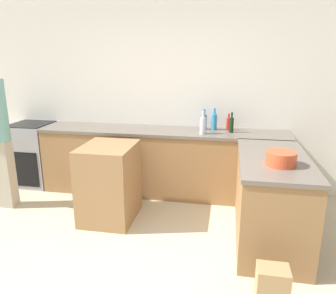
{
  "coord_description": "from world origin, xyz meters",
  "views": [
    {
      "loc": [
        0.88,
        -2.16,
        1.89
      ],
      "look_at": [
        0.27,
        1.11,
        0.96
      ],
      "focal_mm": 35.0,
      "sensor_mm": 36.0,
      "label": 1
    }
  ],
  "objects_px": {
    "mixing_bowl": "(281,158)",
    "wine_bottle_dark": "(231,124)",
    "hot_sauce_bottle": "(228,124)",
    "island_table": "(109,182)",
    "range_oven": "(33,154)",
    "paper_bag": "(272,288)",
    "vinegar_bottle_clear": "(203,125)",
    "dish_soap_bottle": "(214,121)",
    "water_bottle_blue": "(204,122)"
  },
  "relations": [
    {
      "from": "mixing_bowl",
      "to": "range_oven",
      "type": "bearing_deg",
      "value": 159.37
    },
    {
      "from": "wine_bottle_dark",
      "to": "dish_soap_bottle",
      "type": "bearing_deg",
      "value": 153.24
    },
    {
      "from": "island_table",
      "to": "water_bottle_blue",
      "type": "bearing_deg",
      "value": 44.4
    },
    {
      "from": "vinegar_bottle_clear",
      "to": "range_oven",
      "type": "bearing_deg",
      "value": 176.96
    },
    {
      "from": "range_oven",
      "to": "vinegar_bottle_clear",
      "type": "xyz_separation_m",
      "value": [
        2.56,
        -0.14,
        0.57
      ]
    },
    {
      "from": "hot_sauce_bottle",
      "to": "mixing_bowl",
      "type": "bearing_deg",
      "value": -71.04
    },
    {
      "from": "range_oven",
      "to": "wine_bottle_dark",
      "type": "xyz_separation_m",
      "value": [
        2.92,
        0.02,
        0.56
      ]
    },
    {
      "from": "mixing_bowl",
      "to": "water_bottle_blue",
      "type": "height_order",
      "value": "water_bottle_blue"
    },
    {
      "from": "island_table",
      "to": "vinegar_bottle_clear",
      "type": "bearing_deg",
      "value": 35.55
    },
    {
      "from": "mixing_bowl",
      "to": "paper_bag",
      "type": "distance_m",
      "value": 1.13
    },
    {
      "from": "wine_bottle_dark",
      "to": "paper_bag",
      "type": "bearing_deg",
      "value": -80.37
    },
    {
      "from": "range_oven",
      "to": "hot_sauce_bottle",
      "type": "distance_m",
      "value": 2.94
    },
    {
      "from": "wine_bottle_dark",
      "to": "paper_bag",
      "type": "xyz_separation_m",
      "value": [
        0.35,
        -2.07,
        -0.85
      ]
    },
    {
      "from": "range_oven",
      "to": "mixing_bowl",
      "type": "distance_m",
      "value": 3.64
    },
    {
      "from": "hot_sauce_bottle",
      "to": "island_table",
      "type": "bearing_deg",
      "value": -142.87
    },
    {
      "from": "wine_bottle_dark",
      "to": "hot_sauce_bottle",
      "type": "distance_m",
      "value": 0.14
    },
    {
      "from": "vinegar_bottle_clear",
      "to": "water_bottle_blue",
      "type": "relative_size",
      "value": 1.06
    },
    {
      "from": "island_table",
      "to": "mixing_bowl",
      "type": "bearing_deg",
      "value": -12.29
    },
    {
      "from": "island_table",
      "to": "water_bottle_blue",
      "type": "height_order",
      "value": "water_bottle_blue"
    },
    {
      "from": "dish_soap_bottle",
      "to": "water_bottle_blue",
      "type": "bearing_deg",
      "value": -177.26
    },
    {
      "from": "island_table",
      "to": "vinegar_bottle_clear",
      "type": "height_order",
      "value": "vinegar_bottle_clear"
    },
    {
      "from": "mixing_bowl",
      "to": "dish_soap_bottle",
      "type": "bearing_deg",
      "value": 115.94
    },
    {
      "from": "island_table",
      "to": "hot_sauce_bottle",
      "type": "bearing_deg",
      "value": 37.13
    },
    {
      "from": "dish_soap_bottle",
      "to": "wine_bottle_dark",
      "type": "distance_m",
      "value": 0.26
    },
    {
      "from": "mixing_bowl",
      "to": "wine_bottle_dark",
      "type": "relative_size",
      "value": 1.05
    },
    {
      "from": "mixing_bowl",
      "to": "dish_soap_bottle",
      "type": "xyz_separation_m",
      "value": [
        -0.68,
        1.4,
        0.05
      ]
    },
    {
      "from": "wine_bottle_dark",
      "to": "water_bottle_blue",
      "type": "xyz_separation_m",
      "value": [
        -0.37,
        0.11,
        0.0
      ]
    },
    {
      "from": "mixing_bowl",
      "to": "water_bottle_blue",
      "type": "relative_size",
      "value": 1.01
    },
    {
      "from": "paper_bag",
      "to": "mixing_bowl",
      "type": "bearing_deg",
      "value": 82.71
    },
    {
      "from": "wine_bottle_dark",
      "to": "water_bottle_blue",
      "type": "bearing_deg",
      "value": 163.3
    },
    {
      "from": "mixing_bowl",
      "to": "wine_bottle_dark",
      "type": "distance_m",
      "value": 1.36
    },
    {
      "from": "island_table",
      "to": "paper_bag",
      "type": "relative_size",
      "value": 2.58
    },
    {
      "from": "dish_soap_bottle",
      "to": "wine_bottle_dark",
      "type": "bearing_deg",
      "value": -26.76
    },
    {
      "from": "range_oven",
      "to": "dish_soap_bottle",
      "type": "bearing_deg",
      "value": 2.87
    },
    {
      "from": "island_table",
      "to": "water_bottle_blue",
      "type": "xyz_separation_m",
      "value": [
        1.02,
        1.0,
        0.58
      ]
    },
    {
      "from": "vinegar_bottle_clear",
      "to": "paper_bag",
      "type": "relative_size",
      "value": 0.85
    },
    {
      "from": "range_oven",
      "to": "paper_bag",
      "type": "relative_size",
      "value": 2.65
    },
    {
      "from": "island_table",
      "to": "mixing_bowl",
      "type": "distance_m",
      "value": 1.95
    },
    {
      "from": "water_bottle_blue",
      "to": "wine_bottle_dark",
      "type": "bearing_deg",
      "value": -16.7
    },
    {
      "from": "range_oven",
      "to": "hot_sauce_bottle",
      "type": "bearing_deg",
      "value": 3.03
    },
    {
      "from": "mixing_bowl",
      "to": "paper_bag",
      "type": "height_order",
      "value": "mixing_bowl"
    },
    {
      "from": "wine_bottle_dark",
      "to": "paper_bag",
      "type": "distance_m",
      "value": 2.26
    },
    {
      "from": "dish_soap_bottle",
      "to": "range_oven",
      "type": "bearing_deg",
      "value": -177.13
    },
    {
      "from": "island_table",
      "to": "hot_sauce_bottle",
      "type": "distance_m",
      "value": 1.78
    },
    {
      "from": "vinegar_bottle_clear",
      "to": "water_bottle_blue",
      "type": "distance_m",
      "value": 0.26
    },
    {
      "from": "water_bottle_blue",
      "to": "mixing_bowl",
      "type": "bearing_deg",
      "value": -59.61
    },
    {
      "from": "hot_sauce_bottle",
      "to": "paper_bag",
      "type": "bearing_deg",
      "value": -79.98
    },
    {
      "from": "range_oven",
      "to": "mixing_bowl",
      "type": "relative_size",
      "value": 3.29
    },
    {
      "from": "range_oven",
      "to": "water_bottle_blue",
      "type": "height_order",
      "value": "water_bottle_blue"
    },
    {
      "from": "vinegar_bottle_clear",
      "to": "mixing_bowl",
      "type": "bearing_deg",
      "value": -54.37
    }
  ]
}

